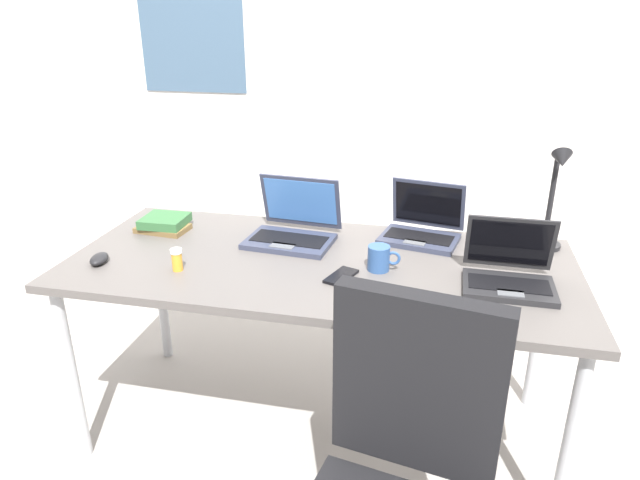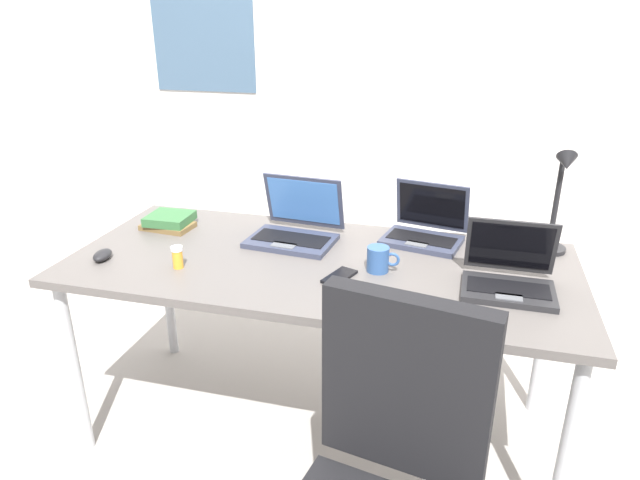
% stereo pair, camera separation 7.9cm
% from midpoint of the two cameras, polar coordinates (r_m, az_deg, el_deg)
% --- Properties ---
extents(ground_plane, '(12.00, 12.00, 0.00)m').
position_cam_midpoint_polar(ground_plane, '(2.43, -0.98, -18.23)').
color(ground_plane, gray).
extents(wall_back, '(6.00, 0.13, 2.60)m').
position_cam_midpoint_polar(wall_back, '(2.94, 4.03, 16.85)').
color(wall_back, silver).
rests_on(wall_back, ground_plane).
extents(desk, '(1.80, 0.80, 0.74)m').
position_cam_midpoint_polar(desk, '(2.05, -1.10, -3.55)').
color(desk, '#595451').
rests_on(desk, ground_plane).
extents(desk_lamp, '(0.12, 0.18, 0.40)m').
position_cam_midpoint_polar(desk_lamp, '(2.19, 21.47, 3.78)').
color(desk_lamp, black).
rests_on(desk_lamp, desk).
extents(laptop_near_lamp, '(0.29, 0.25, 0.21)m').
position_cam_midpoint_polar(laptop_near_lamp, '(1.92, 17.41, -3.20)').
color(laptop_near_lamp, '#232326').
rests_on(laptop_near_lamp, desk).
extents(laptop_back_right, '(0.35, 0.31, 0.24)m').
position_cam_midpoint_polar(laptop_back_right, '(2.19, -3.77, 1.15)').
color(laptop_back_right, '#33384C').
rests_on(laptop_back_right, desk).
extents(laptop_center, '(0.33, 0.29, 0.22)m').
position_cam_midpoint_polar(laptop_center, '(2.23, 9.23, 1.20)').
color(laptop_center, '#33384C').
rests_on(laptop_center, desk).
extents(computer_mouse, '(0.07, 0.10, 0.03)m').
position_cam_midpoint_polar(computer_mouse, '(2.16, -22.34, -1.77)').
color(computer_mouse, black).
rests_on(computer_mouse, desk).
extents(cell_phone, '(0.11, 0.15, 0.01)m').
position_cam_midpoint_polar(cell_phone, '(1.90, 0.96, -3.68)').
color(cell_phone, black).
rests_on(cell_phone, desk).
extents(pill_bottle, '(0.04, 0.04, 0.08)m').
position_cam_midpoint_polar(pill_bottle, '(2.01, -15.31, -1.91)').
color(pill_bottle, gold).
rests_on(pill_bottle, desk).
extents(book_stack, '(0.21, 0.16, 0.06)m').
position_cam_midpoint_polar(book_stack, '(2.39, -16.35, 1.59)').
color(book_stack, brown).
rests_on(book_stack, desk).
extents(coffee_mug, '(0.11, 0.08, 0.09)m').
position_cam_midpoint_polar(coffee_mug, '(1.94, 4.85, -1.84)').
color(coffee_mug, '#2D518C').
rests_on(coffee_mug, desk).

